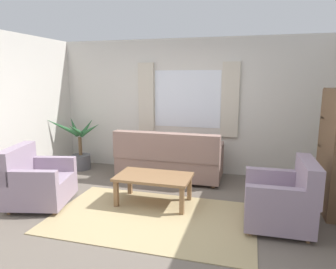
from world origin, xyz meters
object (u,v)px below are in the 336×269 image
Objects in this scene: armchair_left at (37,182)px; bookshelf at (334,149)px; potted_plant at (79,149)px; armchair_right at (283,200)px; coffee_table at (154,179)px; couch at (169,160)px.

armchair_left is 4.27m from bookshelf.
potted_plant is at bearing -1.61° from armchair_left.
armchair_left is at bearing -86.91° from armchair_right.
armchair_right is at bearing -21.53° from potted_plant.
bookshelf is at bearing -10.14° from potted_plant.
coffee_table is at bearing -32.06° from potted_plant.
armchair_right reaches higher than coffee_table.
couch is at bearing -127.45° from armchair_right.
couch is 2.31m from armchair_right.
couch is 2.27m from armchair_left.
potted_plant is at bearing -112.64° from armchair_right.
couch is 1.89× the size of armchair_left.
armchair_left is at bearing 45.63° from couch.
bookshelf is (4.13, 0.95, 0.54)m from armchair_left.
potted_plant reaches higher than armchair_right.
coffee_table is 0.98× the size of potted_plant.
potted_plant is at bearing 147.94° from coffee_table.
coffee_table is (-1.79, 0.24, 0.03)m from armchair_right.
potted_plant reaches higher than armchair_left.
armchair_left is 3.45m from armchair_right.
armchair_left is at bearing -163.47° from coffee_table.
bookshelf reaches higher than coffee_table.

